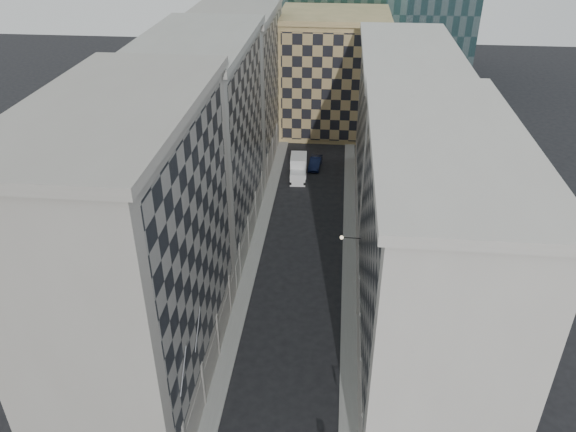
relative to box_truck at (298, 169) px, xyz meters
The scene contains 12 objects.
sidewalk_west 19.26m from the box_truck, 99.91° to the right, with size 1.50×100.00×0.15m, color gray.
sidewalk_east 20.29m from the box_truck, 69.21° to the right, with size 1.50×100.00×0.15m, color gray.
bldg_left_a 40.38m from the box_truck, 103.26° to the right, with size 10.80×22.80×23.70m.
bldg_left_b 20.85m from the box_truck, 119.29° to the right, with size 10.80×22.80×22.70m.
bldg_left_c 14.41m from the box_truck, 145.86° to the left, with size 10.80×22.80×21.70m.
bldg_right_a 37.39m from the box_truck, 69.31° to the right, with size 10.80×26.80×20.70m.
bldg_right_b 16.91m from the box_truck, 28.40° to the right, with size 10.80×28.80×19.70m.
tan_block 21.01m from the box_truck, 78.25° to the left, with size 16.80×14.80×18.80m.
flagpoles_left 43.64m from the box_truck, 95.27° to the right, with size 0.10×6.33×2.33m.
bracket_lamp 26.19m from the box_truck, 75.78° to the right, with size 1.98×0.36×0.36m.
box_truck is the anchor object (origin of this frame).
dark_car 4.09m from the box_truck, 57.27° to the left, with size 1.57×4.50×1.48m, color #10193B.
Camera 1 is at (3.44, -21.58, 35.21)m, focal length 35.00 mm.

